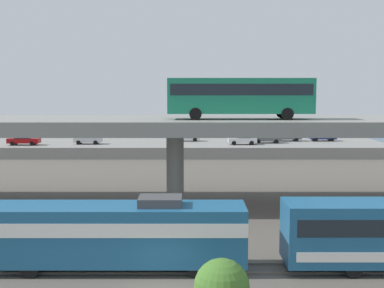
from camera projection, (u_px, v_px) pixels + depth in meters
rail_strip_near at (166, 273)px, 28.17m from camera, size 110.00×0.12×0.12m
rail_strip_far at (167, 264)px, 29.64m from camera, size 110.00×0.12×0.12m
train_locomotive at (105, 231)px, 28.67m from camera, size 15.39×3.04×4.18m
highway_overpass at (176, 128)px, 44.07m from camera, size 96.00×10.46×7.57m
transit_bus_on_overpass at (241, 94)px, 42.43m from camera, size 12.00×2.68×3.40m
pier_parking_lot at (183, 148)px, 79.51m from camera, size 62.27×13.95×1.67m
parked_car_0 at (24, 140)px, 75.91m from camera, size 4.65×1.83×1.50m
parked_car_1 at (188, 136)px, 81.48m from camera, size 4.18×1.83×1.50m
parked_car_2 at (287, 136)px, 81.61m from camera, size 4.61×1.95×1.50m
parked_car_3 at (243, 139)px, 76.56m from camera, size 4.22×1.87×1.50m
parked_car_4 at (268, 138)px, 78.74m from camera, size 4.41×1.92×1.50m
parked_car_5 at (89, 139)px, 77.23m from camera, size 4.09×1.87×1.50m
parked_car_6 at (323, 136)px, 81.70m from camera, size 4.10×1.94×1.50m
harbor_water at (185, 138)px, 102.46m from camera, size 140.00×36.00×0.01m
shrub_right at (222, 286)px, 23.16m from camera, size 2.54×2.54×2.54m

